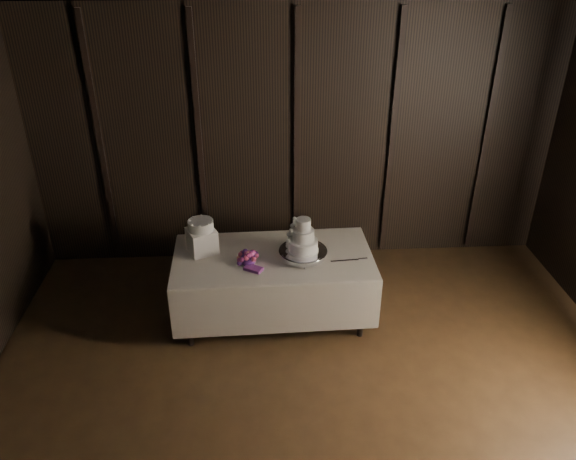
{
  "coord_description": "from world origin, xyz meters",
  "views": [
    {
      "loc": [
        -0.45,
        -2.59,
        3.69
      ],
      "look_at": [
        -0.17,
        2.19,
        1.05
      ],
      "focal_mm": 35.0,
      "sensor_mm": 36.0,
      "label": 1
    }
  ],
  "objects_px": {
    "cake_stand": "(303,254)",
    "box_pedestal": "(202,241)",
    "display_table": "(273,284)",
    "bouquet": "(248,258)",
    "wedding_cake": "(301,239)",
    "small_cake": "(201,225)"
  },
  "relations": [
    {
      "from": "display_table",
      "to": "wedding_cake",
      "type": "height_order",
      "value": "wedding_cake"
    },
    {
      "from": "cake_stand",
      "to": "box_pedestal",
      "type": "bearing_deg",
      "value": 169.38
    },
    {
      "from": "display_table",
      "to": "small_cake",
      "type": "height_order",
      "value": "small_cake"
    },
    {
      "from": "display_table",
      "to": "bouquet",
      "type": "distance_m",
      "value": 0.49
    },
    {
      "from": "wedding_cake",
      "to": "bouquet",
      "type": "xyz_separation_m",
      "value": [
        -0.52,
        -0.06,
        -0.17
      ]
    },
    {
      "from": "bouquet",
      "to": "box_pedestal",
      "type": "height_order",
      "value": "box_pedestal"
    },
    {
      "from": "bouquet",
      "to": "box_pedestal",
      "type": "distance_m",
      "value": 0.53
    },
    {
      "from": "wedding_cake",
      "to": "bouquet",
      "type": "distance_m",
      "value": 0.54
    },
    {
      "from": "box_pedestal",
      "to": "small_cake",
      "type": "relative_size",
      "value": 1.03
    },
    {
      "from": "cake_stand",
      "to": "wedding_cake",
      "type": "height_order",
      "value": "wedding_cake"
    },
    {
      "from": "display_table",
      "to": "box_pedestal",
      "type": "height_order",
      "value": "box_pedestal"
    },
    {
      "from": "wedding_cake",
      "to": "small_cake",
      "type": "relative_size",
      "value": 1.38
    },
    {
      "from": "cake_stand",
      "to": "box_pedestal",
      "type": "relative_size",
      "value": 1.86
    },
    {
      "from": "wedding_cake",
      "to": "box_pedestal",
      "type": "height_order",
      "value": "wedding_cake"
    },
    {
      "from": "wedding_cake",
      "to": "box_pedestal",
      "type": "distance_m",
      "value": 1.0
    },
    {
      "from": "box_pedestal",
      "to": "cake_stand",
      "type": "bearing_deg",
      "value": -10.62
    },
    {
      "from": "display_table",
      "to": "bouquet",
      "type": "xyz_separation_m",
      "value": [
        -0.25,
        -0.13,
        0.4
      ]
    },
    {
      "from": "small_cake",
      "to": "bouquet",
      "type": "bearing_deg",
      "value": -29.23
    },
    {
      "from": "display_table",
      "to": "box_pedestal",
      "type": "xyz_separation_m",
      "value": [
        -0.71,
        0.13,
        0.47
      ]
    },
    {
      "from": "box_pedestal",
      "to": "bouquet",
      "type": "bearing_deg",
      "value": -29.23
    },
    {
      "from": "wedding_cake",
      "to": "bouquet",
      "type": "height_order",
      "value": "wedding_cake"
    },
    {
      "from": "cake_stand",
      "to": "wedding_cake",
      "type": "xyz_separation_m",
      "value": [
        -0.03,
        -0.01,
        0.18
      ]
    }
  ]
}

